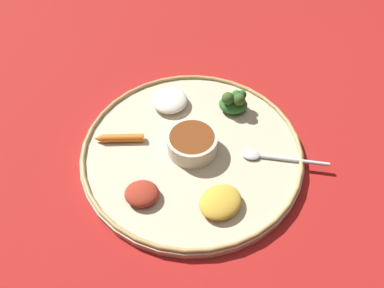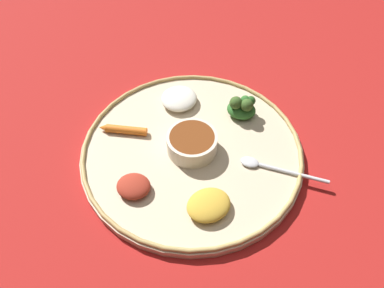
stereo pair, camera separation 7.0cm
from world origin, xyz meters
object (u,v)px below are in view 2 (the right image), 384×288
(center_bowl, at_px, (192,142))
(spoon, at_px, (270,167))
(greens_pile, at_px, (242,107))
(carrot_near_spoon, at_px, (123,130))

(center_bowl, xyz_separation_m, spoon, (0.04, -0.14, -0.02))
(center_bowl, relative_size, spoon, 0.60)
(greens_pile, xyz_separation_m, carrot_near_spoon, (-0.17, 0.17, -0.01))
(spoon, distance_m, carrot_near_spoon, 0.29)
(greens_pile, distance_m, carrot_near_spoon, 0.24)
(center_bowl, distance_m, greens_pile, 0.13)
(carrot_near_spoon, bearing_deg, spoon, -72.80)
(greens_pile, bearing_deg, spoon, -128.46)
(spoon, relative_size, carrot_near_spoon, 1.72)
(center_bowl, relative_size, carrot_near_spoon, 1.04)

